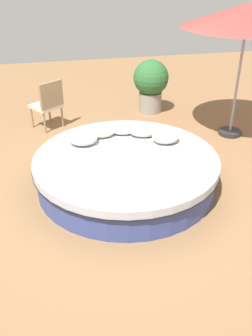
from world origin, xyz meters
The scene contains 10 objects.
ground_plane centered at (0.00, 0.00, 0.00)m, with size 16.00×16.00×0.00m, color olive.
round_bed centered at (0.00, 0.00, 0.25)m, with size 2.73×2.73×0.49m.
throw_pillow_0 centered at (0.71, 0.33, 0.59)m, with size 0.43×0.38×0.18m, color beige.
throw_pillow_1 centered at (0.47, 0.62, 0.58)m, with size 0.54×0.30×0.18m, color beige.
throw_pillow_2 centered at (0.13, 0.79, 0.58)m, with size 0.43×0.31×0.17m, color beige.
throw_pillow_3 centered at (-0.25, 0.76, 0.57)m, with size 0.46×0.31×0.16m, color beige.
throw_pillow_4 centered at (-0.56, 0.54, 0.59)m, with size 0.45×0.39×0.20m, color beige.
patio_chair centered at (-1.02, 2.42, 0.56)m, with size 0.71×0.71×0.98m.
patio_umbrella centered at (2.39, 1.36, 2.16)m, with size 2.24×2.24×2.38m.
planter centered at (1.20, 2.89, 0.66)m, with size 0.76×0.76×1.15m.
Camera 1 is at (-1.02, -4.57, 3.00)m, focal length 38.85 mm.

